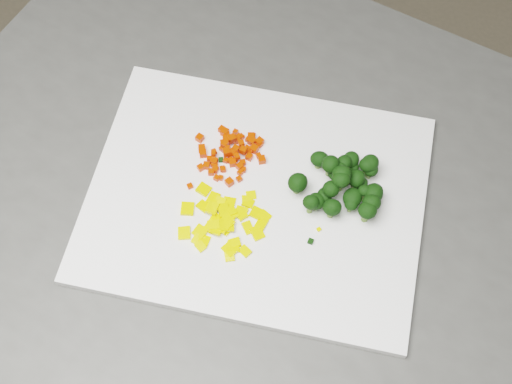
% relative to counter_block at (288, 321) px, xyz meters
% --- Properties ---
extents(counter_block, '(1.21, 1.02, 0.90)m').
position_rel_counter_block_xyz_m(counter_block, '(0.00, 0.00, 0.00)').
color(counter_block, '#464644').
rests_on(counter_block, ground).
extents(cutting_board, '(0.43, 0.34, 0.01)m').
position_rel_counter_block_xyz_m(cutting_board, '(-0.06, 0.01, 0.46)').
color(cutting_board, white).
rests_on(cutting_board, counter_block).
extents(carrot_pile, '(0.09, 0.09, 0.03)m').
position_rel_counter_block_xyz_m(carrot_pile, '(-0.11, 0.06, 0.47)').
color(carrot_pile, red).
rests_on(carrot_pile, cutting_board).
extents(pepper_pile, '(0.11, 0.11, 0.01)m').
position_rel_counter_block_xyz_m(pepper_pile, '(-0.09, -0.04, 0.47)').
color(pepper_pile, yellow).
rests_on(pepper_pile, cutting_board).
extents(broccoli_pile, '(0.11, 0.11, 0.05)m').
position_rel_counter_block_xyz_m(broccoli_pile, '(0.04, 0.04, 0.49)').
color(broccoli_pile, black).
rests_on(broccoli_pile, cutting_board).
extents(carrot_cube_0, '(0.01, 0.01, 0.01)m').
position_rel_counter_block_xyz_m(carrot_cube_0, '(-0.12, 0.04, 0.47)').
color(carrot_cube_0, red).
rests_on(carrot_cube_0, carrot_pile).
extents(carrot_cube_1, '(0.01, 0.01, 0.01)m').
position_rel_counter_block_xyz_m(carrot_cube_1, '(-0.12, 0.03, 0.46)').
color(carrot_cube_1, red).
rests_on(carrot_cube_1, carrot_pile).
extents(carrot_cube_2, '(0.01, 0.01, 0.01)m').
position_rel_counter_block_xyz_m(carrot_cube_2, '(-0.08, 0.09, 0.46)').
color(carrot_cube_2, red).
rests_on(carrot_cube_2, carrot_pile).
extents(carrot_cube_3, '(0.01, 0.01, 0.01)m').
position_rel_counter_block_xyz_m(carrot_cube_3, '(-0.07, 0.06, 0.46)').
color(carrot_cube_3, red).
rests_on(carrot_cube_3, carrot_pile).
extents(carrot_cube_4, '(0.01, 0.01, 0.01)m').
position_rel_counter_block_xyz_m(carrot_cube_4, '(-0.08, 0.06, 0.47)').
color(carrot_cube_4, red).
rests_on(carrot_cube_4, carrot_pile).
extents(carrot_cube_5, '(0.01, 0.01, 0.01)m').
position_rel_counter_block_xyz_m(carrot_cube_5, '(-0.11, 0.06, 0.47)').
color(carrot_cube_5, red).
rests_on(carrot_cube_5, carrot_pile).
extents(carrot_cube_6, '(0.01, 0.01, 0.01)m').
position_rel_counter_block_xyz_m(carrot_cube_6, '(-0.10, 0.05, 0.46)').
color(carrot_cube_6, red).
rests_on(carrot_cube_6, carrot_pile).
extents(carrot_cube_7, '(0.01, 0.01, 0.01)m').
position_rel_counter_block_xyz_m(carrot_cube_7, '(-0.11, 0.06, 0.46)').
color(carrot_cube_7, red).
rests_on(carrot_cube_7, carrot_pile).
extents(carrot_cube_8, '(0.01, 0.01, 0.01)m').
position_rel_counter_block_xyz_m(carrot_cube_8, '(-0.11, 0.07, 0.47)').
color(carrot_cube_8, red).
rests_on(carrot_cube_8, carrot_pile).
extents(carrot_cube_9, '(0.01, 0.01, 0.01)m').
position_rel_counter_block_xyz_m(carrot_cube_9, '(-0.13, 0.03, 0.47)').
color(carrot_cube_9, red).
rests_on(carrot_cube_9, carrot_pile).
extents(carrot_cube_10, '(0.01, 0.01, 0.01)m').
position_rel_counter_block_xyz_m(carrot_cube_10, '(-0.06, 0.06, 0.47)').
color(carrot_cube_10, red).
rests_on(carrot_cube_10, carrot_pile).
extents(carrot_cube_11, '(0.01, 0.01, 0.01)m').
position_rel_counter_block_xyz_m(carrot_cube_11, '(-0.10, 0.09, 0.46)').
color(carrot_cube_11, red).
rests_on(carrot_cube_11, carrot_pile).
extents(carrot_cube_12, '(0.01, 0.01, 0.01)m').
position_rel_counter_block_xyz_m(carrot_cube_12, '(-0.11, 0.07, 0.47)').
color(carrot_cube_12, red).
rests_on(carrot_cube_12, carrot_pile).
extents(carrot_cube_13, '(0.01, 0.01, 0.01)m').
position_rel_counter_block_xyz_m(carrot_cube_13, '(-0.12, 0.08, 0.46)').
color(carrot_cube_13, red).
rests_on(carrot_cube_13, carrot_pile).
extents(carrot_cube_14, '(0.01, 0.01, 0.01)m').
position_rel_counter_block_xyz_m(carrot_cube_14, '(-0.08, 0.04, 0.46)').
color(carrot_cube_14, red).
rests_on(carrot_cube_14, carrot_pile).
extents(carrot_cube_15, '(0.01, 0.01, 0.01)m').
position_rel_counter_block_xyz_m(carrot_cube_15, '(-0.11, 0.03, 0.46)').
color(carrot_cube_15, red).
rests_on(carrot_cube_15, carrot_pile).
extents(carrot_cube_16, '(0.01, 0.01, 0.01)m').
position_rel_counter_block_xyz_m(carrot_cube_16, '(-0.09, 0.06, 0.47)').
color(carrot_cube_16, red).
rests_on(carrot_cube_16, carrot_pile).
extents(carrot_cube_17, '(0.01, 0.01, 0.01)m').
position_rel_counter_block_xyz_m(carrot_cube_17, '(-0.08, 0.07, 0.47)').
color(carrot_cube_17, red).
rests_on(carrot_cube_17, carrot_pile).
extents(carrot_cube_18, '(0.01, 0.01, 0.01)m').
position_rel_counter_block_xyz_m(carrot_cube_18, '(-0.11, 0.08, 0.47)').
color(carrot_cube_18, red).
rests_on(carrot_cube_18, carrot_pile).
extents(carrot_cube_19, '(0.01, 0.01, 0.01)m').
position_rel_counter_block_xyz_m(carrot_cube_19, '(-0.14, 0.03, 0.46)').
color(carrot_cube_19, red).
rests_on(carrot_cube_19, carrot_pile).
extents(carrot_cube_20, '(0.01, 0.01, 0.01)m').
position_rel_counter_block_xyz_m(carrot_cube_20, '(-0.10, 0.04, 0.47)').
color(carrot_cube_20, red).
rests_on(carrot_cube_20, carrot_pile).
extents(carrot_cube_21, '(0.01, 0.01, 0.01)m').
position_rel_counter_block_xyz_m(carrot_cube_21, '(-0.09, 0.08, 0.46)').
color(carrot_cube_21, red).
rests_on(carrot_cube_21, carrot_pile).
extents(carrot_cube_22, '(0.01, 0.01, 0.01)m').
position_rel_counter_block_xyz_m(carrot_cube_22, '(-0.09, 0.02, 0.46)').
color(carrot_cube_22, red).
rests_on(carrot_cube_22, carrot_pile).
extents(carrot_cube_23, '(0.01, 0.01, 0.01)m').
position_rel_counter_block_xyz_m(carrot_cube_23, '(-0.08, 0.07, 0.46)').
color(carrot_cube_23, red).
rests_on(carrot_cube_23, carrot_pile).
extents(carrot_cube_24, '(0.01, 0.01, 0.01)m').
position_rel_counter_block_xyz_m(carrot_cube_24, '(-0.11, 0.09, 0.46)').
color(carrot_cube_24, red).
rests_on(carrot_cube_24, carrot_pile).
extents(carrot_cube_25, '(0.01, 0.01, 0.01)m').
position_rel_counter_block_xyz_m(carrot_cube_25, '(-0.10, 0.06, 0.47)').
color(carrot_cube_25, red).
rests_on(carrot_cube_25, carrot_pile).
extents(carrot_cube_26, '(0.01, 0.01, 0.01)m').
position_rel_counter_block_xyz_m(carrot_cube_26, '(-0.10, 0.08, 0.47)').
color(carrot_cube_26, red).
rests_on(carrot_cube_26, carrot_pile).
extents(carrot_cube_27, '(0.01, 0.01, 0.01)m').
position_rel_counter_block_xyz_m(carrot_cube_27, '(-0.11, 0.07, 0.47)').
color(carrot_cube_27, red).
rests_on(carrot_cube_27, carrot_pile).
extents(carrot_cube_28, '(0.01, 0.01, 0.01)m').
position_rel_counter_block_xyz_m(carrot_cube_28, '(-0.14, 0.06, 0.47)').
color(carrot_cube_28, red).
rests_on(carrot_cube_28, carrot_pile).
extents(carrot_cube_29, '(0.01, 0.01, 0.01)m').
position_rel_counter_block_xyz_m(carrot_cube_29, '(-0.10, 0.06, 0.47)').
color(carrot_cube_29, red).
rests_on(carrot_cube_29, carrot_pile).
extents(carrot_cube_30, '(0.01, 0.01, 0.01)m').
position_rel_counter_block_xyz_m(carrot_cube_30, '(-0.12, 0.06, 0.46)').
color(carrot_cube_30, red).
rests_on(carrot_cube_30, carrot_pile).
extents(carrot_cube_31, '(0.01, 0.01, 0.01)m').
position_rel_counter_block_xyz_m(carrot_cube_31, '(-0.13, 0.05, 0.47)').
color(carrot_cube_31, red).
rests_on(carrot_cube_31, carrot_pile).
extents(carrot_cube_32, '(0.01, 0.01, 0.01)m').
position_rel_counter_block_xyz_m(carrot_cube_32, '(-0.11, 0.02, 0.46)').
color(carrot_cube_32, red).
rests_on(carrot_cube_32, carrot_pile).
extents(carrot_cube_33, '(0.01, 0.01, 0.01)m').
position_rel_counter_block_xyz_m(carrot_cube_33, '(-0.09, 0.07, 0.46)').
color(carrot_cube_33, red).
rests_on(carrot_cube_33, carrot_pile).
extents(carrot_cube_34, '(0.01, 0.01, 0.01)m').
position_rel_counter_block_xyz_m(carrot_cube_34, '(-0.09, 0.05, 0.46)').
color(carrot_cube_34, red).
rests_on(carrot_cube_34, carrot_pile).
extents(carrot_cube_35, '(0.01, 0.01, 0.01)m').
position_rel_counter_block_xyz_m(carrot_cube_35, '(-0.12, 0.04, 0.46)').
color(carrot_cube_35, red).
rests_on(carrot_cube_35, carrot_pile).
extents(carrot_cube_36, '(0.01, 0.01, 0.01)m').
position_rel_counter_block_xyz_m(carrot_cube_36, '(-0.09, 0.04, 0.47)').
color(carrot_cube_36, red).
rests_on(carrot_cube_36, carrot_pile).
extents(carrot_cube_37, '(0.01, 0.01, 0.01)m').
position_rel_counter_block_xyz_m(carrot_cube_37, '(-0.07, 0.08, 0.46)').
color(carrot_cube_37, red).
rests_on(carrot_cube_37, carrot_pile).
extents(carrot_cube_38, '(0.01, 0.01, 0.01)m').
position_rel_counter_block_xyz_m(carrot_cube_38, '(-0.12, 0.04, 0.46)').
color(carrot_cube_38, red).
rests_on(carrot_cube_38, carrot_pile).
extents(carrot_cube_39, '(0.01, 0.01, 0.01)m').
position_rel_counter_block_xyz_m(carrot_cube_39, '(-0.08, 0.09, 0.47)').
color(carrot_cube_39, red).
rests_on(carrot_cube_39, carrot_pile).
extents(carrot_cube_40, '(0.01, 0.01, 0.01)m').
position_rel_counter_block_xyz_m(carrot_cube_40, '(-0.12, 0.07, 0.47)').
color(carrot_cube_40, red).
rests_on(carrot_cube_40, carrot_pile).
extents(carrot_cube_41, '(0.01, 0.01, 0.01)m').
position_rel_counter_block_xyz_m(carrot_cube_41, '(-0.11, 0.02, 0.46)').
color(carrot_cube_41, red).
rests_on(carrot_cube_41, carrot_pile).
extents(carrot_cube_42, '(0.01, 0.01, 0.01)m').
position_rel_counter_block_xyz_m(carrot_cube_42, '(-0.11, 0.09, 0.46)').
color(carrot_cube_42, red).
rests_on(carrot_cube_42, carrot_pile).
extents(carrot_cube_43, '(0.01, 0.01, 0.01)m').
position_rel_counter_block_xyz_m(carrot_cube_43, '(-0.11, 0.08, 0.47)').
color(carrot_cube_43, red).
rests_on(carrot_cube_43, carrot_pile).
extents(carrot_cube_44, '(0.01, 0.01, 0.01)m').
position_rel_counter_block_xyz_m(carrot_cube_44, '(-0.12, 0.03, 0.46)').
color(carrot_cube_44, red).
rests_on(carrot_cube_44, carrot_pile).
extents(carrot_cube_45, '(0.01, 0.01, 0.01)m').
position_rel_counter_block_xyz_m(carrot_cube_45, '(-0.10, 0.06, 0.47)').
color(carrot_cube_45, red).
rests_on(carrot_cube_45, carrot_pile).
extents(carrot_cube_46, '(0.01, 0.01, 0.01)m').
position_rel_counter_block_xyz_m(carrot_cube_46, '(-0.11, 0.03, 0.46)').
color(carrot_cube_46, red).
rests_on(carrot_cube_46, carrot_pile).
extents(carrot_cube_47, '(0.01, 0.01, 0.01)m').
position_rel_counter_block_xyz_m(carrot_cube_47, '(-0.12, 0.09, 0.47)').
color(carrot_cube_47, red).
rests_on(carrot_cube_47, carrot_pile).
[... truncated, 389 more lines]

